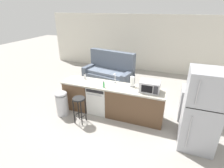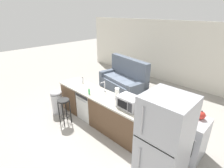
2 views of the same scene
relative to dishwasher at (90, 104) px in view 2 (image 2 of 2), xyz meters
The scene contains 15 objects.
ground_plane 0.49m from the dishwasher, ahead, with size 24.00×24.00×0.00m, color gray.
wall_back 4.33m from the dishwasher, 82.54° to the left, with size 10.00×0.06×2.60m.
kitchen_counter 0.49m from the dishwasher, ahead, with size 2.94×0.66×0.90m.
dishwasher is the anchor object (origin of this frame).
stove_range 2.66m from the dishwasher, 11.91° to the left, with size 0.76×0.68×0.90m.
refrigerator 2.70m from the dishwasher, 11.93° to the right, with size 0.72×0.73×1.81m.
microwave 1.55m from the dishwasher, ahead, with size 0.50×0.37×0.28m.
sink_faucet 0.76m from the dishwasher, 24.80° to the left, with size 0.07×0.18×0.30m.
paper_towel_roll 1.12m from the dishwasher, ahead, with size 0.14×0.14×0.28m.
soap_bottle 0.63m from the dishwasher, 39.47° to the right, with size 0.06×0.06×0.18m.
dish_soap_bottle 0.79m from the dishwasher, 162.12° to the left, with size 0.06×0.06×0.18m.
kettle 2.91m from the dishwasher, 13.78° to the left, with size 0.21×0.17×0.19m.
bar_stool 0.76m from the dishwasher, 110.19° to the right, with size 0.32×0.32×0.74m.
trash_bin 1.08m from the dishwasher, 148.92° to the right, with size 0.35×0.35×0.74m.
couch 2.22m from the dishwasher, 103.85° to the left, with size 2.13×1.25×1.27m.
Camera 2 is at (3.33, -2.75, 2.96)m, focal length 28.00 mm.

